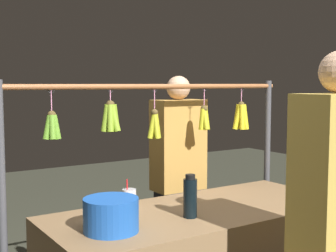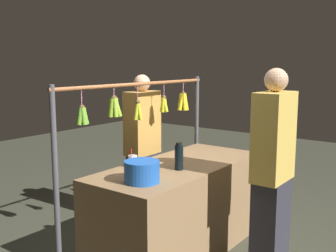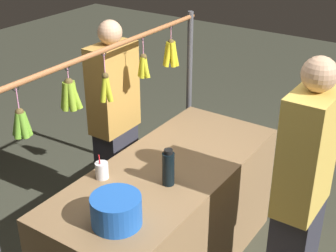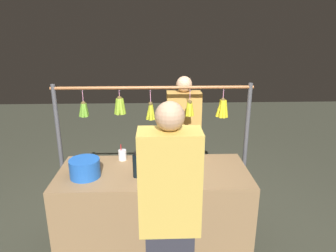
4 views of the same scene
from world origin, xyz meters
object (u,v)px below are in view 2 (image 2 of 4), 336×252
Objects in this scene: drink_cup at (133,161)px; vendor_person at (143,151)px; blue_bucket at (142,172)px; water_bottle at (179,157)px; customer_person at (272,176)px.

drink_cup is 0.10× the size of vendor_person.
drink_cup is at bearing 34.12° from vendor_person.
water_bottle is at bearing 178.08° from blue_bucket.
customer_person reaches higher than vendor_person.
water_bottle is at bearing -70.11° from customer_person.
blue_bucket reaches higher than drink_cup.
water_bottle is 0.41m from drink_cup.
vendor_person is (-0.93, -0.78, -0.11)m from blue_bucket.
customer_person reaches higher than water_bottle.
customer_person is at bearing 111.46° from drink_cup.
water_bottle is 0.87× the size of blue_bucket.
customer_person is at bearing 134.49° from blue_bucket.
blue_bucket is 1.22m from vendor_person.
vendor_person is at bearing -139.82° from blue_bucket.
blue_bucket is (0.45, -0.02, -0.03)m from water_bottle.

